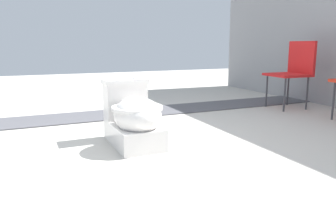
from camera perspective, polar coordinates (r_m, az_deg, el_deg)
The scene contains 4 objects.
ground_plane at distance 2.57m, azimuth -6.46°, elevation -7.49°, with size 14.00×14.00×0.00m, color #B7B2A8.
gravel_strip at distance 3.88m, azimuth -4.98°, elevation -1.24°, with size 0.56×8.00×0.01m, color #4C4C51.
toilet at distance 2.61m, azimuth -6.02°, elevation -2.21°, with size 0.64×0.39×0.52m.
folding_chair_left at distance 4.41m, azimuth 21.15°, elevation 6.14°, with size 0.46×0.46×0.83m.
Camera 1 is at (2.34, -0.72, 0.79)m, focal length 35.00 mm.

